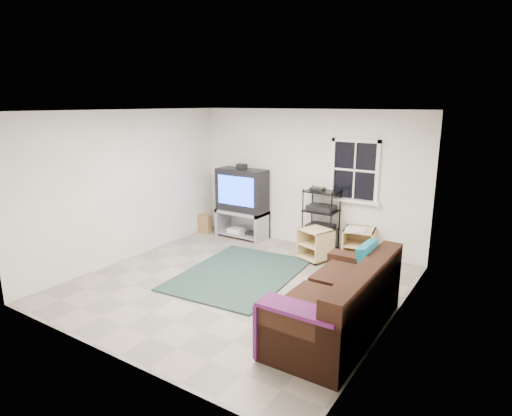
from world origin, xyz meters
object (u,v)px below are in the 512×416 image
Objects in this scene: side_table_left at (317,243)px; sofa at (339,305)px; side_table_right at (359,242)px; av_rack at (321,225)px; tv_unit at (242,197)px.

side_table_left is 2.47m from sofa.
side_table_right is 0.28× the size of sofa.
av_rack is 1.99× the size of side_table_right.
av_rack is at bearing 107.04° from side_table_left.
side_table_left is (0.13, -0.41, -0.22)m from av_rack.
sofa reaches higher than side_table_left.
av_rack reaches higher than sofa.
side_table_left is 0.28× the size of sofa.
av_rack is (1.73, 0.04, -0.32)m from tv_unit.
side_table_left is at bearing -72.96° from av_rack.
av_rack is at bearing 118.97° from sofa.
tv_unit is 1.76m from av_rack.
tv_unit is 2.52m from side_table_right.
side_table_right is 2.60m from sofa.
av_rack reaches higher than side_table_left.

